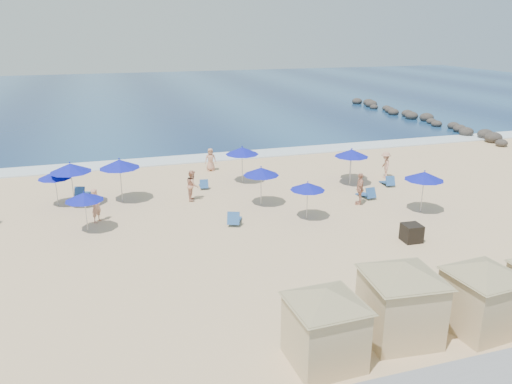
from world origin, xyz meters
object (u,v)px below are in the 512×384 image
umbrella_0 (54,175)px  beachgoer_2 (360,189)px  umbrella_5 (308,186)px  umbrella_9 (424,176)px  rock_jetty (417,117)px  umbrella_7 (352,153)px  cabana_2 (484,287)px  umbrella_3 (119,164)px  beachgoer_1 (193,185)px  beachgoer_4 (210,160)px  beachgoer_3 (385,165)px  umbrella_8 (351,153)px  cabana_1 (402,290)px  umbrella_4 (261,171)px  umbrella_6 (242,151)px  beachgoer_0 (96,205)px  cabana_0 (325,316)px  trash_bin (412,233)px  umbrella_2 (70,168)px  umbrella_1 (84,197)px

umbrella_0 → beachgoer_2: (16.22, -4.83, -0.88)m
umbrella_5 → umbrella_9: bearing=-8.2°
rock_jetty → umbrella_7: (-17.91, -18.87, 1.73)m
cabana_2 → umbrella_3: size_ratio=1.68×
beachgoer_1 → beachgoer_4: beachgoer_1 is taller
cabana_2 → beachgoer_3: 17.61m
umbrella_8 → beachgoer_1: (-10.51, -0.83, -0.93)m
umbrella_3 → beachgoer_1: umbrella_3 is taller
beachgoer_2 → beachgoer_1: bearing=-83.2°
cabana_1 → umbrella_0: cabana_1 is taller
umbrella_5 → rock_jetty: bearing=45.8°
umbrella_4 → umbrella_6: (0.21, 4.50, 0.12)m
cabana_1 → umbrella_8: bearing=67.4°
beachgoer_0 → umbrella_7: bearing=-44.9°
cabana_2 → umbrella_6: bearing=99.0°
umbrella_5 → beachgoer_3: (7.91, 5.42, -0.91)m
cabana_1 → umbrella_5: size_ratio=2.26×
umbrella_5 → umbrella_7: size_ratio=0.85×
umbrella_6 → umbrella_9: umbrella_6 is taller
cabana_2 → umbrella_4: size_ratio=1.90×
umbrella_9 → beachgoer_1: size_ratio=1.34×
umbrella_4 → umbrella_5: 3.18m
rock_jetty → umbrella_3: (-31.84, -17.77, 1.88)m
beachgoer_4 → beachgoer_1: bearing=-104.3°
umbrella_4 → beachgoer_3: bearing=15.8°
umbrella_8 → beachgoer_1: size_ratio=1.19×
beachgoer_4 → umbrella_7: bearing=-30.1°
beachgoer_4 → cabana_0: bearing=-85.9°
beachgoer_0 → beachgoer_4: 10.85m
cabana_1 → beachgoer_3: cabana_1 is taller
umbrella_9 → rock_jetty: bearing=55.8°
beachgoer_2 → beachgoer_4: (-6.49, 9.32, -0.12)m
umbrella_9 → beachgoer_4: umbrella_9 is taller
trash_bin → cabana_1: size_ratio=0.18×
cabana_0 → cabana_1: 2.85m
umbrella_2 → beachgoer_0: umbrella_2 is taller
cabana_0 → beachgoer_3: size_ratio=2.45×
umbrella_9 → beachgoer_4: (-9.03, 11.48, -1.25)m
umbrella_4 → umbrella_1: bearing=-173.5°
umbrella_1 → cabana_2: bearing=-45.7°
beachgoer_1 → beachgoer_3: beachgoer_1 is taller
umbrella_5 → umbrella_1: bearing=171.3°
umbrella_3 → umbrella_7: (13.93, -1.10, -0.15)m
cabana_2 → beachgoer_3: cabana_2 is taller
umbrella_1 → umbrella_9: 17.37m
trash_bin → umbrella_6: bearing=117.0°
trash_bin → umbrella_9: bearing=52.6°
trash_bin → umbrella_4: bearing=130.4°
umbrella_9 → umbrella_4: bearing=155.3°
umbrella_8 → umbrella_6: bearing=166.9°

